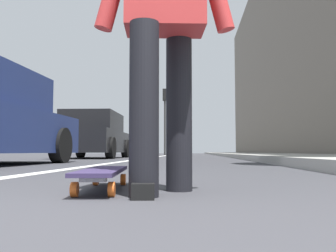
{
  "coord_description": "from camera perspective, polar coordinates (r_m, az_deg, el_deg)",
  "views": [
    {
      "loc": [
        -0.68,
        -0.33,
        0.21
      ],
      "look_at": [
        9.64,
        0.39,
        0.93
      ],
      "focal_mm": 39.47,
      "sensor_mm": 36.0,
      "label": 1
    }
  ],
  "objects": [
    {
      "name": "building_facade",
      "position": [
        24.2,
        17.08,
        11.78
      ],
      "size": [
        40.0,
        1.2,
        13.43
      ],
      "primitive_type": "cube",
      "color": "slate",
      "rests_on": "ground"
    },
    {
      "name": "sidewalk_curb",
      "position": [
        18.9,
        12.8,
        -4.33
      ],
      "size": [
        52.0,
        3.2,
        0.13
      ],
      "primitive_type": "cube",
      "color": "#9E9B93",
      "rests_on": "ground"
    },
    {
      "name": "parked_car_mid",
      "position": [
        12.38,
        -11.37,
        -1.59
      ],
      "size": [
        4.21,
        1.93,
        1.48
      ],
      "color": "black",
      "rests_on": "ground"
    },
    {
      "name": "skateboard",
      "position": [
        2.05,
        -10.06,
        -7.15
      ],
      "size": [
        0.86,
        0.29,
        0.11
      ],
      "color": "orange",
      "rests_on": "ground"
    },
    {
      "name": "traffic_light",
      "position": [
        24.4,
        -0.49,
        2.61
      ],
      "size": [
        0.33,
        0.28,
        4.37
      ],
      "color": "#2D2D2D",
      "rests_on": "ground"
    },
    {
      "name": "lane_stripe_white",
      "position": [
        20.74,
        -0.14,
        -4.57
      ],
      "size": [
        52.0,
        0.16,
        0.01
      ],
      "primitive_type": "cube",
      "color": "silver",
      "rests_on": "ground"
    },
    {
      "name": "ground_plane",
      "position": [
        10.69,
        2.24,
        -5.11
      ],
      "size": [
        80.0,
        80.0,
        0.0
      ],
      "primitive_type": "plane",
      "color": "#38383D"
    },
    {
      "name": "skater_person",
      "position": [
        1.98,
        -0.62,
        17.64
      ],
      "size": [
        0.48,
        0.72,
        1.64
      ],
      "color": "black",
      "rests_on": "ground"
    }
  ]
}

